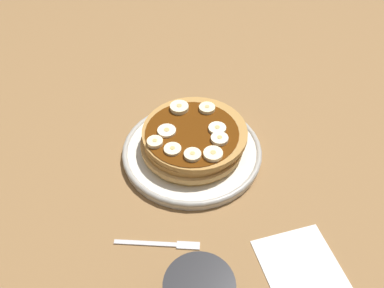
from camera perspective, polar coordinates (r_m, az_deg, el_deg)
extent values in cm
cube|color=olive|center=(75.69, 0.00, -2.27)|extent=(140.00, 140.00, 3.00)
cylinder|color=silver|center=(74.04, 0.00, -1.10)|extent=(24.90, 24.90, 1.50)
torus|color=#A19E96|center=(73.66, 0.00, -0.82)|extent=(25.21, 25.21, 1.05)
cylinder|color=tan|center=(72.93, 0.38, -0.59)|extent=(17.20, 17.20, 1.02)
cylinder|color=tan|center=(72.42, 0.18, 0.14)|extent=(18.26, 18.26, 1.02)
cylinder|color=#B88441|center=(71.46, -0.27, 0.52)|extent=(17.16, 17.16, 1.02)
cylinder|color=#B78543|center=(71.43, 0.39, 1.64)|extent=(18.51, 18.51, 1.02)
cylinder|color=#592B0A|center=(70.57, 0.00, 1.63)|extent=(16.35, 16.35, 0.16)
cylinder|color=#F6EEB9|center=(74.86, -1.79, 5.09)|extent=(3.42, 3.42, 0.97)
cylinder|color=tan|center=(74.52, -1.80, 5.40)|extent=(0.96, 0.96, 0.08)
cylinder|color=#F5E7B8|center=(67.44, -2.74, -0.76)|extent=(2.91, 2.91, 0.63)
cylinder|color=tan|center=(67.19, -2.75, -0.55)|extent=(0.81, 0.81, 0.08)
cylinder|color=#FEE9B8|center=(66.56, 2.96, -1.43)|extent=(3.21, 3.21, 0.84)
cylinder|color=tan|center=(66.23, 2.97, -1.16)|extent=(0.90, 0.90, 0.08)
cylinder|color=#F2E4C0|center=(70.60, -3.56, 1.81)|extent=(3.22, 3.22, 0.63)
cylinder|color=tan|center=(70.36, -3.57, 2.02)|extent=(0.90, 0.90, 0.08)
cylinder|color=#F8ECB4|center=(74.83, 2.11, 4.99)|extent=(2.97, 2.97, 0.84)
cylinder|color=tan|center=(74.53, 2.12, 5.26)|extent=(0.83, 0.83, 0.08)
cylinder|color=#FEE9B6|center=(68.63, -5.20, 0.24)|extent=(2.70, 2.70, 0.87)
cylinder|color=tan|center=(68.29, -5.23, 0.52)|extent=(0.76, 0.76, 0.08)
cylinder|color=beige|center=(69.09, 3.87, 0.70)|extent=(2.98, 2.98, 0.81)
cylinder|color=tan|center=(68.78, 3.89, 0.96)|extent=(0.84, 0.84, 0.08)
cylinder|color=beige|center=(66.37, 0.07, -1.55)|extent=(2.86, 2.86, 0.81)
cylinder|color=tan|center=(66.04, 0.07, -1.29)|extent=(0.80, 0.80, 0.08)
cylinder|color=#F8EBC2|center=(71.29, 3.48, 2.38)|extent=(3.09, 3.09, 0.70)
cylinder|color=tan|center=(71.03, 3.49, 2.61)|extent=(0.87, 0.87, 0.08)
cylinder|color=black|center=(51.84, 1.02, -19.42)|extent=(7.46, 7.46, 0.51)
cube|color=white|center=(63.58, 14.81, -15.92)|extent=(12.34, 12.34, 0.30)
cube|color=silver|center=(63.63, -6.55, -13.57)|extent=(2.64, 9.44, 0.50)
cube|color=silver|center=(63.04, -0.53, -13.95)|extent=(1.95, 3.68, 0.50)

